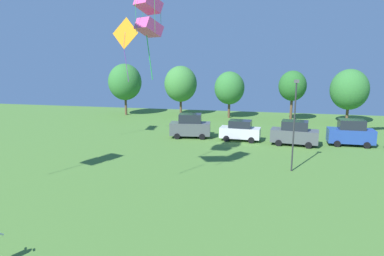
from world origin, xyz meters
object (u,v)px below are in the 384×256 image
(parked_car_rightmost_in_row, at_px, (351,133))
(treeline_tree_3, at_px, (292,86))
(light_post_1, at_px, (294,121))
(treeline_tree_4, at_px, (349,90))
(parked_car_leftmost, at_px, (190,126))
(kite_flying_8, at_px, (149,16))
(kite_flying_4, at_px, (125,35))
(treeline_tree_0, at_px, (125,82))
(parked_car_second_from_left, at_px, (240,131))
(treeline_tree_2, at_px, (229,88))
(treeline_tree_1, at_px, (181,84))
(parked_car_third_from_left, at_px, (294,133))

(parked_car_rightmost_in_row, bearing_deg, treeline_tree_3, 110.64)
(light_post_1, xyz_separation_m, treeline_tree_4, (8.51, 22.53, 0.66))
(parked_car_leftmost, xyz_separation_m, light_post_1, (10.25, -9.64, 2.64))
(kite_flying_8, bearing_deg, kite_flying_4, 117.62)
(kite_flying_4, relative_size, treeline_tree_0, 0.88)
(light_post_1, distance_m, treeline_tree_4, 24.09)
(kite_flying_4, xyz_separation_m, parked_car_second_from_left, (12.69, -0.08, -10.04))
(light_post_1, distance_m, treeline_tree_2, 25.02)
(treeline_tree_1, bearing_deg, kite_flying_8, -78.89)
(kite_flying_4, height_order, treeline_tree_3, kite_flying_4)
(parked_car_third_from_left, xyz_separation_m, light_post_1, (-0.74, -8.60, 2.71))
(parked_car_second_from_left, height_order, treeline_tree_2, treeline_tree_2)
(parked_car_third_from_left, bearing_deg, kite_flying_8, -115.73)
(parked_car_rightmost_in_row, bearing_deg, parked_car_third_from_left, -168.79)
(kite_flying_8, height_order, treeline_tree_0, kite_flying_8)
(kite_flying_8, distance_m, treeline_tree_1, 32.52)
(treeline_tree_2, bearing_deg, treeline_tree_1, 172.97)
(kite_flying_4, xyz_separation_m, parked_car_rightmost_in_row, (23.68, 0.17, -9.85))
(parked_car_rightmost_in_row, bearing_deg, parked_car_second_from_left, -178.28)
(kite_flying_8, bearing_deg, treeline_tree_1, 101.11)
(parked_car_third_from_left, height_order, parked_car_rightmost_in_row, parked_car_rightmost_in_row)
(light_post_1, bearing_deg, treeline_tree_3, 86.90)
(treeline_tree_3, distance_m, treeline_tree_4, 7.29)
(treeline_tree_1, relative_size, treeline_tree_2, 1.11)
(parked_car_leftmost, bearing_deg, treeline_tree_0, 127.10)
(parked_car_second_from_left, height_order, parked_car_third_from_left, parked_car_third_from_left)
(kite_flying_8, distance_m, treeline_tree_4, 34.58)
(treeline_tree_1, xyz_separation_m, treeline_tree_4, (23.72, -2.24, -0.24))
(parked_car_rightmost_in_row, distance_m, treeline_tree_2, 20.05)
(parked_car_leftmost, bearing_deg, treeline_tree_1, 100.40)
(kite_flying_8, height_order, parked_car_leftmost, kite_flying_8)
(parked_car_third_from_left, distance_m, treeline_tree_0, 28.65)
(kite_flying_4, distance_m, parked_car_second_from_left, 16.18)
(treeline_tree_0, xyz_separation_m, treeline_tree_1, (8.44, 1.67, -0.27))
(parked_car_third_from_left, xyz_separation_m, treeline_tree_2, (-8.33, 15.24, 3.18))
(treeline_tree_2, height_order, treeline_tree_4, treeline_tree_4)
(kite_flying_4, relative_size, parked_car_third_from_left, 1.45)
(parked_car_leftmost, distance_m, parked_car_rightmost_in_row, 16.48)
(light_post_1, relative_size, treeline_tree_4, 0.96)
(kite_flying_8, xyz_separation_m, parked_car_second_from_left, (4.30, 15.95, -9.90))
(parked_car_second_from_left, height_order, light_post_1, light_post_1)
(treeline_tree_2, relative_size, treeline_tree_3, 0.97)
(parked_car_second_from_left, distance_m, treeline_tree_3, 15.51)
(treeline_tree_1, bearing_deg, treeline_tree_0, -168.84)
(light_post_1, bearing_deg, kite_flying_4, 151.49)
(treeline_tree_1, relative_size, treeline_tree_3, 1.08)
(treeline_tree_0, relative_size, treeline_tree_4, 1.08)
(parked_car_leftmost, relative_size, parked_car_second_from_left, 1.07)
(kite_flying_4, distance_m, parked_car_rightmost_in_row, 25.64)
(parked_car_second_from_left, height_order, parked_car_rightmost_in_row, parked_car_rightmost_in_row)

